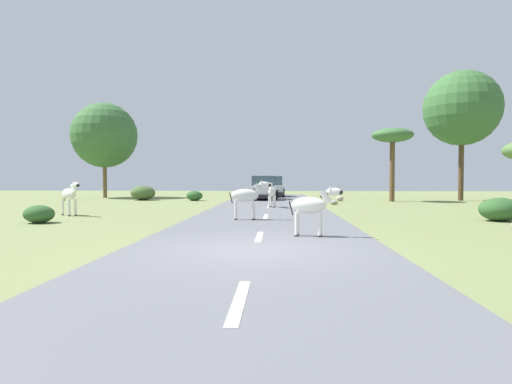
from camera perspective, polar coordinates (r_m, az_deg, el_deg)
ground_plane at (r=9.56m, az=-0.37°, el=-7.89°), size 90.00×90.00×0.00m
road at (r=9.55m, az=-0.07°, el=-7.75°), size 6.00×64.00×0.05m
lane_markings at (r=8.56m, az=-0.42°, el=-8.68°), size 0.16×56.00×0.01m
zebra_0 at (r=23.04m, az=2.13°, el=-0.03°), size 0.49×1.45×1.36m
zebra_1 at (r=11.64m, az=7.39°, el=-1.86°), size 1.45×0.52×1.37m
zebra_3 at (r=16.19m, az=-1.20°, el=-0.53°), size 1.59×0.52×1.50m
zebra_4 at (r=20.11m, az=-23.54°, el=-0.34°), size 1.34×1.22×1.52m
car_0 at (r=31.62m, az=1.05°, el=0.46°), size 2.11×4.39×1.74m
car_1 at (r=37.04m, az=2.22°, el=0.66°), size 2.02×4.34×1.74m
tree_1 at (r=37.85m, az=-19.51°, el=7.11°), size 5.34×5.34×7.83m
tree_5 at (r=34.55m, az=25.71°, el=9.98°), size 5.34×5.34×9.30m
tree_6 at (r=31.42m, az=17.70°, el=6.93°), size 2.81×2.81×5.10m
bush_0 at (r=18.54m, az=29.67°, el=-2.02°), size 1.48×1.33×0.89m
bush_1 at (r=31.12m, az=-8.19°, el=-0.50°), size 1.18×1.06×0.71m
bush_2 at (r=17.32m, az=-26.89°, el=-2.64°), size 1.08×0.97×0.65m
bush_3 at (r=32.55m, az=-14.81°, el=-0.11°), size 1.79×1.61×1.07m
rock_0 at (r=26.68m, az=10.32°, el=-1.37°), size 0.49×0.40×0.27m
rock_1 at (r=31.06m, az=11.09°, el=-0.85°), size 0.52×0.44×0.35m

